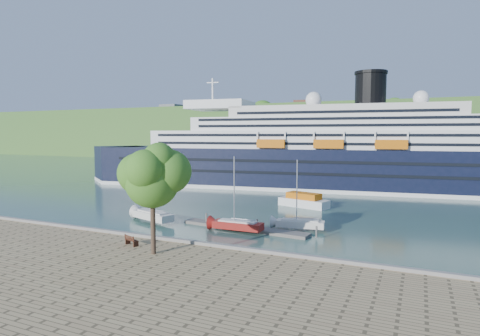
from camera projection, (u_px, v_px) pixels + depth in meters
ground at (148, 247)px, 41.36m from camera, size 400.00×400.00×0.00m
far_hillside at (357, 133)px, 172.04m from camera, size 400.00×50.00×24.00m
quay_coping at (147, 236)px, 41.08m from camera, size 220.00×0.50×0.30m
cruise_ship at (313, 131)px, 85.13m from camera, size 109.27×29.34×24.28m
park_bench at (132, 240)px, 38.23m from camera, size 1.81×1.20×1.08m
promenade_tree at (152, 194)px, 35.17m from camera, size 6.43×6.43×10.65m
floating_pontoon at (244, 228)px, 48.82m from camera, size 16.73×3.70×0.37m
sailboat_white_near at (152, 187)px, 52.03m from camera, size 7.55×4.23×9.41m
sailboat_red at (238, 197)px, 46.84m from camera, size 6.67×1.92×8.59m
sailboat_white_far at (300, 197)px, 47.86m from camera, size 6.50×2.58×8.16m
tender_launch at (304, 200)px, 63.94m from camera, size 8.59×4.96×2.25m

